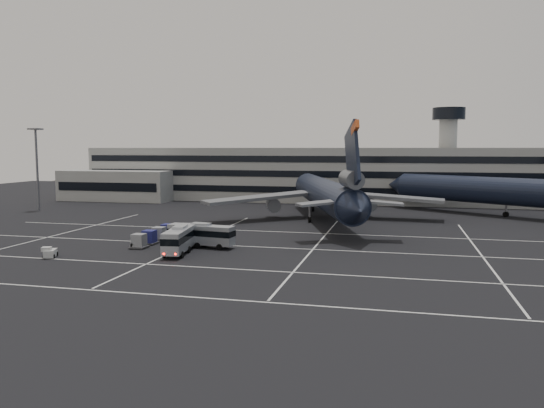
{
  "coord_description": "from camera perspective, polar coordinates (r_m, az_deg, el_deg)",
  "views": [
    {
      "loc": [
        23.39,
        -67.21,
        13.85
      ],
      "look_at": [
        3.63,
        14.65,
        5.0
      ],
      "focal_mm": 35.0,
      "sensor_mm": 36.0,
      "label": 1
    }
  ],
  "objects": [
    {
      "name": "ground",
      "position": [
        72.5,
        -5.53,
        -5.04
      ],
      "size": [
        260.0,
        260.0,
        0.0
      ],
      "primitive_type": "plane",
      "color": "black",
      "rests_on": "ground"
    },
    {
      "name": "lane_markings",
      "position": [
        72.88,
        -4.64,
        -4.97
      ],
      "size": [
        90.0,
        55.62,
        0.01
      ],
      "color": "silver",
      "rests_on": "ground"
    },
    {
      "name": "terminal",
      "position": [
        141.01,
        2.8,
        3.18
      ],
      "size": [
        125.0,
        26.0,
        24.0
      ],
      "color": "gray",
      "rests_on": "ground"
    },
    {
      "name": "hills",
      "position": [
        238.69,
        12.2,
        -0.37
      ],
      "size": [
        352.0,
        180.0,
        44.0
      ],
      "color": "#38332B",
      "rests_on": "ground"
    },
    {
      "name": "lightpole_left",
      "position": [
        128.83,
        -23.99,
        4.58
      ],
      "size": [
        2.4,
        2.4,
        18.28
      ],
      "color": "slate",
      "rests_on": "ground"
    },
    {
      "name": "trijet_main",
      "position": [
        101.1,
        5.77,
        1.09
      ],
      "size": [
        45.22,
        56.35,
        18.08
      ],
      "rotation": [
        0.0,
        0.0,
        0.31
      ],
      "color": "black",
      "rests_on": "ground"
    },
    {
      "name": "trijet_far",
      "position": [
        116.59,
        24.37,
        1.32
      ],
      "size": [
        50.83,
        37.78,
        18.08
      ],
      "rotation": [
        0.0,
        0.0,
        0.99
      ],
      "color": "black",
      "rests_on": "ground"
    },
    {
      "name": "bus_near",
      "position": [
        71.69,
        -9.85,
        -3.62
      ],
      "size": [
        3.86,
        10.51,
        3.62
      ],
      "rotation": [
        0.0,
        0.0,
        0.15
      ],
      "color": "#9B9EA3",
      "rests_on": "ground"
    },
    {
      "name": "bus_far",
      "position": [
        75.2,
        -7.64,
        -3.21
      ],
      "size": [
        9.97,
        3.52,
        3.44
      ],
      "rotation": [
        0.0,
        0.0,
        1.44
      ],
      "color": "#9B9EA3",
      "rests_on": "ground"
    },
    {
      "name": "tug_b",
      "position": [
        73.33,
        -22.74,
        -4.85
      ],
      "size": [
        2.08,
        2.55,
        1.43
      ],
      "rotation": [
        0.0,
        0.0,
        0.39
      ],
      "color": "#B9B9B5",
      "rests_on": "ground"
    },
    {
      "name": "uld_cluster",
      "position": [
        79.38,
        -10.75,
        -3.43
      ],
      "size": [
        7.77,
        12.39,
        2.02
      ],
      "rotation": [
        0.0,
        0.0,
        0.02
      ],
      "color": "#2D2D30",
      "rests_on": "ground"
    }
  ]
}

